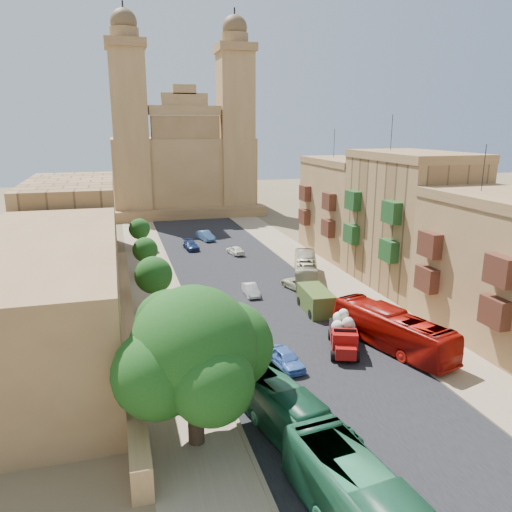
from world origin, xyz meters
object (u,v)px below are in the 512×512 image
street_tree_c (145,250)px  red_truck (344,334)px  car_white_a (251,290)px  car_white_b (235,250)px  street_tree_d (139,229)px  olive_pickup (316,300)px  bus_green_north (290,415)px  church (182,162)px  car_cream (299,283)px  car_blue_a (286,359)px  car_dkblue (191,245)px  pedestrian_c (413,341)px  street_tree_b (154,275)px  bus_red_east (392,330)px  ficus_tree (195,354)px  car_blue_b (205,236)px  bus_cream_east (305,268)px  street_tree_a (168,326)px  pedestrian_a (435,351)px

street_tree_c → red_truck: street_tree_c is taller
car_white_a → car_white_b: (2.26, 16.15, 0.01)m
street_tree_d → olive_pickup: street_tree_d is taller
bus_green_north → church: bearing=75.2°
car_cream → red_truck: bearing=66.5°
car_blue_a → street_tree_c: bearing=99.2°
bus_green_north → car_white_a: bus_green_north is taller
car_dkblue → pedestrian_c: bearing=-77.6°
street_tree_b → street_tree_c: (-0.00, 12.00, -0.57)m
street_tree_b → bus_red_east: (16.50, -12.56, -1.96)m
red_truck → car_cream: size_ratio=1.19×
ficus_tree → street_tree_d: ficus_tree is taller
street_tree_b → car_blue_b: bearing=71.0°
bus_green_north → street_tree_b: bearing=93.0°
car_blue_a → street_tree_b: bearing=112.6°
bus_cream_east → street_tree_d: bearing=-28.7°
street_tree_a → red_truck: size_ratio=0.96×
red_truck → car_white_b: red_truck is taller
church → street_tree_c: church is taller
street_tree_c → street_tree_d: street_tree_d is taller
red_truck → car_blue_a: 5.25m
car_white_b → pedestrian_a: (6.55, -33.57, 0.23)m
street_tree_b → street_tree_c: bearing=90.0°
red_truck → olive_pickup: bearing=82.1°
street_tree_a → bus_green_north: bearing=-59.4°
bus_cream_east → pedestrian_c: 18.85m
car_white_b → ficus_tree: bearing=61.0°
street_tree_d → car_blue_b: (9.50, 3.55, -2.21)m
red_truck → car_blue_b: (-3.37, 39.36, -0.62)m
bus_red_east → car_cream: bus_red_east is taller
bus_red_east → car_blue_a: bus_red_east is taller
olive_pickup → church: bearing=93.9°
red_truck → car_cream: 14.49m
street_tree_b → red_truck: bearing=-42.5°
church → ficus_tree: (-9.42, -74.61, -4.42)m
street_tree_d → bus_green_north: street_tree_d is taller
red_truck → pedestrian_a: bearing=-33.1°
ficus_tree → car_blue_a: (7.30, 6.73, -4.46)m
car_cream → street_tree_c: bearing=-48.9°
olive_pickup → red_truck: bearing=-97.9°
car_dkblue → bus_green_north: bearing=-96.5°
car_blue_a → church: bearing=80.1°
car_blue_b → church: bearing=74.4°
car_cream → car_white_a: bearing=-11.1°
ficus_tree → car_cream: (14.14, 22.54, -4.47)m
car_cream → bus_green_north: bearing=52.1°
church → car_blue_a: size_ratio=9.73×
street_tree_d → street_tree_a: bearing=-90.0°
car_white_a → car_white_b: size_ratio=1.01×
bus_cream_east → car_blue_b: bus_cream_east is taller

